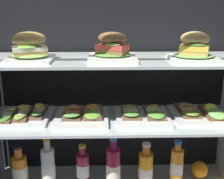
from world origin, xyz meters
name	(u,v)px	position (x,y,z in m)	size (l,w,h in m)	color
case_frame	(111,84)	(0.00, 0.10, 0.53)	(1.21, 0.41, 0.96)	#333338
riser_lower_tier	(112,155)	(0.00, 0.00, 0.21)	(1.14, 0.34, 0.34)	silver
shelf_lower_glass	(112,120)	(0.00, 0.00, 0.38)	(1.16, 0.36, 0.01)	silver
riser_upper_tier	(112,91)	(0.00, 0.00, 0.52)	(1.14, 0.34, 0.26)	silver
shelf_upper_glass	(112,60)	(0.00, 0.00, 0.66)	(1.16, 0.36, 0.01)	silver
plated_roll_sandwich_far_right	(30,49)	(-0.33, -0.05, 0.71)	(0.18, 0.18, 0.12)	white
plated_roll_sandwich_right_of_center	(112,50)	(0.00, -0.04, 0.71)	(0.20, 0.20, 0.12)	white
plated_roll_sandwich_left_of_center	(194,50)	(0.33, -0.05, 0.71)	(0.19, 0.19, 0.12)	white
open_sandwich_tray_near_right_corner	(24,115)	(-0.40, 0.01, 0.41)	(0.24, 0.24, 0.06)	white
open_sandwich_tray_left_of_center	(82,115)	(-0.13, 0.00, 0.41)	(0.24, 0.24, 0.06)	white
open_sandwich_tray_center	(142,115)	(0.14, 0.00, 0.41)	(0.24, 0.24, 0.05)	white
open_sandwich_tray_right_of_center	(200,113)	(0.40, 0.02, 0.41)	(0.24, 0.24, 0.06)	white
juice_bottle_front_fourth	(20,170)	(-0.44, 0.02, 0.13)	(0.07, 0.07, 0.22)	orange
juice_bottle_front_right_end	(48,168)	(-0.30, 0.01, 0.14)	(0.06, 0.06, 0.26)	white
juice_bottle_front_left_end	(83,169)	(-0.14, 0.02, 0.13)	(0.06, 0.06, 0.21)	#A21D4A
juice_bottle_back_right	(113,168)	(0.01, 0.00, 0.14)	(0.07, 0.07, 0.26)	maroon
juice_bottle_back_left	(146,168)	(0.16, 0.03, 0.12)	(0.07, 0.07, 0.21)	orange
juice_bottle_front_second	(177,166)	(0.31, 0.02, 0.13)	(0.06, 0.06, 0.23)	orange
orange_fruit_near_left_post	(200,170)	(0.44, 0.07, 0.08)	(0.08, 0.08, 0.08)	orange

